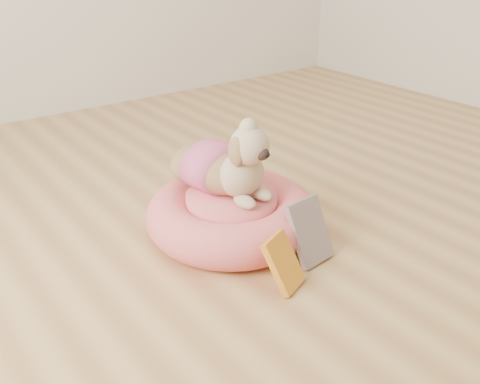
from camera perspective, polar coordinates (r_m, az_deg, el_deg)
floor at (r=1.76m, az=12.39°, el=-8.94°), size 4.50×4.50×0.00m
pet_bed at (r=1.92m, az=-0.89°, el=-2.43°), size 0.61×0.61×0.16m
dog at (r=1.84m, az=-1.70°, el=4.31°), size 0.35×0.45×0.30m
book_yellow at (r=1.64m, az=4.66°, el=-7.54°), size 0.15×0.14×0.16m
book_white at (r=1.77m, az=7.45°, el=-4.21°), size 0.15×0.13×0.20m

